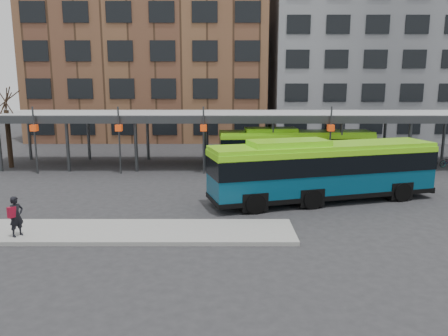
{
  "coord_description": "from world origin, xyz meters",
  "views": [
    {
      "loc": [
        -1.55,
        -21.1,
        6.5
      ],
      "look_at": [
        -1.55,
        2.66,
        1.8
      ],
      "focal_mm": 35.0,
      "sensor_mm": 36.0,
      "label": 1
    }
  ],
  "objects_px": {
    "tree": "(9,136)",
    "bus_rear": "(295,148)",
    "bus_front": "(322,169)",
    "pedestrian": "(16,216)"
  },
  "relations": [
    {
      "from": "bus_front",
      "to": "bus_rear",
      "type": "height_order",
      "value": "bus_front"
    },
    {
      "from": "bus_front",
      "to": "bus_rear",
      "type": "xyz_separation_m",
      "value": [
        -0.06,
        9.02,
        -0.17
      ]
    },
    {
      "from": "tree",
      "to": "pedestrian",
      "type": "relative_size",
      "value": 3.3
    },
    {
      "from": "tree",
      "to": "bus_rear",
      "type": "distance_m",
      "value": 21.8
    },
    {
      "from": "bus_front",
      "to": "bus_rear",
      "type": "distance_m",
      "value": 9.02
    },
    {
      "from": "bus_rear",
      "to": "pedestrian",
      "type": "relative_size",
      "value": 6.8
    },
    {
      "from": "tree",
      "to": "bus_front",
      "type": "height_order",
      "value": "tree"
    },
    {
      "from": "bus_front",
      "to": "pedestrian",
      "type": "relative_size",
      "value": 7.59
    },
    {
      "from": "tree",
      "to": "bus_rear",
      "type": "bearing_deg",
      "value": -1.72
    },
    {
      "from": "tree",
      "to": "bus_front",
      "type": "relative_size",
      "value": 0.43
    }
  ]
}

